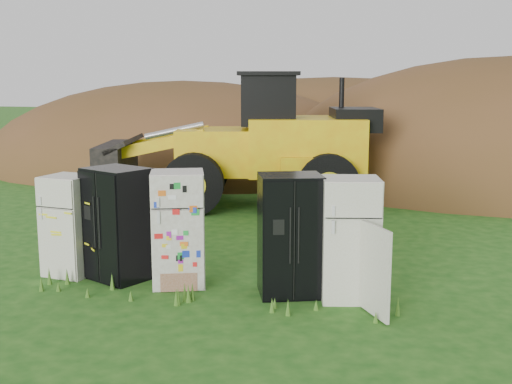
% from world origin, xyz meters
% --- Properties ---
extents(ground, '(120.00, 120.00, 0.00)m').
position_xyz_m(ground, '(0.00, 0.00, 0.00)').
color(ground, '#1A4E14').
rests_on(ground, ground).
extents(fridge_leftmost, '(0.84, 0.81, 1.73)m').
position_xyz_m(fridge_leftmost, '(-2.53, -0.00, 0.87)').
color(fridge_leftmost, silver).
rests_on(fridge_leftmost, ground).
extents(fridge_black_side, '(1.22, 1.11, 1.90)m').
position_xyz_m(fridge_black_side, '(-1.62, -0.01, 0.95)').
color(fridge_black_side, black).
rests_on(fridge_black_side, ground).
extents(fridge_sticker, '(1.07, 1.03, 1.88)m').
position_xyz_m(fridge_sticker, '(-0.52, -0.04, 0.94)').
color(fridge_sticker, silver).
rests_on(fridge_sticker, ground).
extents(fridge_black_right, '(1.17, 1.08, 1.90)m').
position_xyz_m(fridge_black_right, '(1.34, -0.01, 0.95)').
color(fridge_black_right, black).
rests_on(fridge_black_right, ground).
extents(fridge_open_door, '(1.02, 0.97, 1.88)m').
position_xyz_m(fridge_open_door, '(2.27, 0.02, 0.94)').
color(fridge_open_door, silver).
rests_on(fridge_open_door, ground).
extents(wheel_loader, '(7.84, 4.77, 3.54)m').
position_xyz_m(wheel_loader, '(-1.63, 6.63, 1.77)').
color(wheel_loader, '#D6BD0E').
rests_on(wheel_loader, ground).
extents(dirt_mound_right, '(15.90, 11.66, 8.17)m').
position_xyz_m(dirt_mound_right, '(5.79, 12.66, 0.00)').
color(dirt_mound_right, '#4E3619').
rests_on(dirt_mound_right, ground).
extents(dirt_mound_left, '(16.24, 12.18, 6.59)m').
position_xyz_m(dirt_mound_left, '(-5.86, 13.61, 0.00)').
color(dirt_mound_left, '#4E3619').
rests_on(dirt_mound_left, ground).
extents(dirt_mound_back, '(19.27, 12.85, 6.89)m').
position_xyz_m(dirt_mound_back, '(-0.89, 18.85, 0.00)').
color(dirt_mound_back, '#4E3619').
rests_on(dirt_mound_back, ground).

